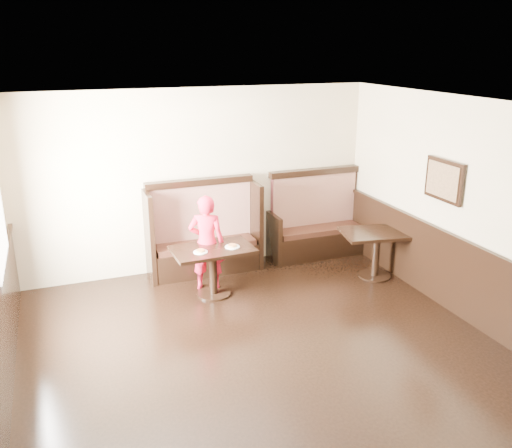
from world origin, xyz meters
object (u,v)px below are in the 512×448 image
booth_neighbor (316,227)px  child (207,243)px  booth_main (203,239)px  table_main (213,259)px  table_neighbor (377,243)px

booth_neighbor → child: (-2.08, -0.66, 0.22)m
booth_main → booth_neighbor: bearing=-0.1°
booth_main → table_main: bearing=-97.4°
child → booth_main: bearing=-78.1°
table_main → table_neighbor: (2.49, -0.27, 0.00)m
booth_neighbor → table_neighbor: bearing=-70.1°
child → table_main: bearing=117.3°
table_main → booth_main: bearing=80.2°
table_main → table_neighbor: table_neighbor is taller
table_main → booth_neighbor: bearing=21.1°
booth_neighbor → table_main: 2.26m
table_neighbor → child: child is taller
table_main → table_neighbor: size_ratio=0.98×
table_neighbor → child: bearing=179.6°
booth_neighbor → table_neighbor: size_ratio=1.42×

